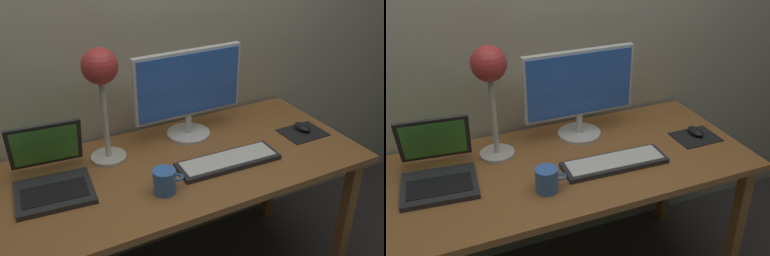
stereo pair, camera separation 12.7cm
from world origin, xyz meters
The scene contains 9 objects.
back_wall centered at (0.00, 0.40, 1.30)m, with size 4.80×0.06×2.60m, color #B2A893.
desk centered at (0.00, 0.00, 0.66)m, with size 1.60×0.70×0.74m.
monitor centered at (0.16, 0.20, 0.97)m, with size 0.51×0.20×0.41m.
keyboard_main centered at (0.19, -0.10, 0.75)m, with size 0.45×0.16×0.03m.
laptop centered at (-0.49, 0.09, 0.81)m, with size 0.31×0.35×0.24m.
desk_lamp centered at (-0.24, 0.17, 1.10)m, with size 0.15×0.15×0.49m.
mousepad centered at (0.65, -0.03, 0.74)m, with size 0.20×0.16×0.00m, color black.
mouse centered at (0.66, -0.01, 0.76)m, with size 0.06×0.10×0.03m, color black.
coffee_mug centered at (-0.12, -0.16, 0.79)m, with size 0.12×0.09×0.10m.
Camera 1 is at (-0.67, -1.43, 1.74)m, focal length 41.75 mm.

